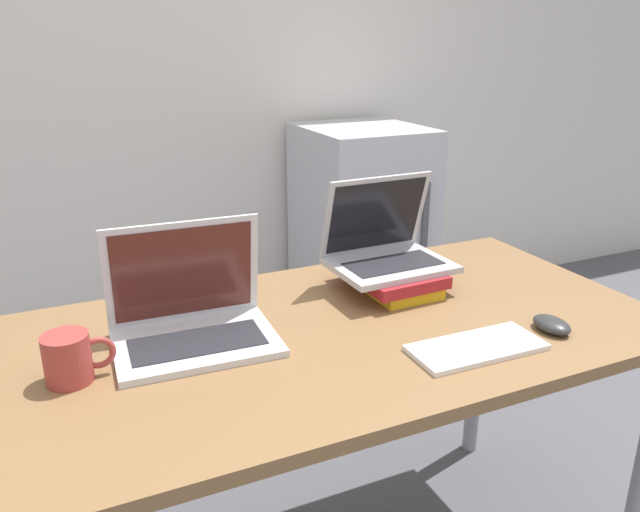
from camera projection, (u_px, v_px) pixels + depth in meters
The scene contains 9 objects.
wall_back at pixel (152, 51), 2.65m from camera, with size 8.00×0.05×2.70m.
desk at pixel (311, 362), 1.44m from camera, with size 1.66×0.78×0.78m.
laptop_left at pixel (192, 318), 1.37m from camera, with size 0.36×0.26×0.26m.
book_stack at pixel (391, 277), 1.65m from camera, with size 0.22×0.28×0.06m.
laptop_on_books at pixel (385, 248), 1.64m from camera, with size 0.31×0.24×0.23m.
wireless_keyboard at pixel (477, 347), 1.33m from camera, with size 0.30×0.13×0.01m.
mouse at pixel (552, 325), 1.42m from camera, with size 0.07×0.10×0.03m.
mug at pixel (69, 358), 1.20m from camera, with size 0.14×0.09×0.10m.
mini_fridge at pixel (361, 236), 2.96m from camera, with size 0.52×0.59×1.03m.
Camera 1 is at (-0.51, -0.78, 1.42)m, focal length 35.00 mm.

